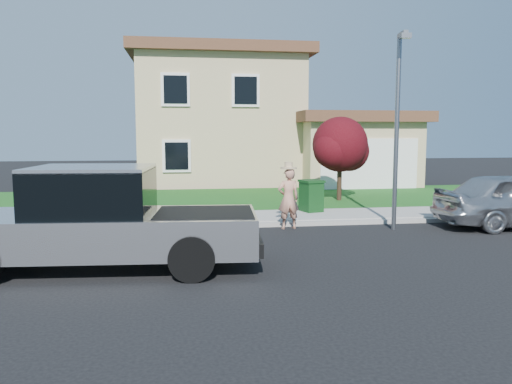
{
  "coord_description": "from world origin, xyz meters",
  "views": [
    {
      "loc": [
        -1.92,
        -10.77,
        2.6
      ],
      "look_at": [
        -0.17,
        1.13,
        1.2
      ],
      "focal_mm": 35.0,
      "sensor_mm": 36.0,
      "label": 1
    }
  ],
  "objects_px": {
    "ornamental_tree": "(341,147)",
    "woman": "(288,197)",
    "trash_bin": "(311,196)",
    "street_lamp": "(398,120)",
    "pickup_truck": "(101,222)"
  },
  "relations": [
    {
      "from": "pickup_truck",
      "to": "ornamental_tree",
      "type": "height_order",
      "value": "ornamental_tree"
    },
    {
      "from": "street_lamp",
      "to": "woman",
      "type": "bearing_deg",
      "value": 176.25
    },
    {
      "from": "ornamental_tree",
      "to": "trash_bin",
      "type": "relative_size",
      "value": 3.14
    },
    {
      "from": "ornamental_tree",
      "to": "trash_bin",
      "type": "xyz_separation_m",
      "value": [
        -1.87,
        -2.85,
        -1.46
      ]
    },
    {
      "from": "woman",
      "to": "street_lamp",
      "type": "bearing_deg",
      "value": 162.72
    },
    {
      "from": "woman",
      "to": "street_lamp",
      "type": "distance_m",
      "value": 3.57
    },
    {
      "from": "woman",
      "to": "trash_bin",
      "type": "bearing_deg",
      "value": -126.11
    },
    {
      "from": "woman",
      "to": "ornamental_tree",
      "type": "height_order",
      "value": "ornamental_tree"
    },
    {
      "from": "pickup_truck",
      "to": "street_lamp",
      "type": "relative_size",
      "value": 1.19
    },
    {
      "from": "pickup_truck",
      "to": "street_lamp",
      "type": "bearing_deg",
      "value": 26.29
    },
    {
      "from": "woman",
      "to": "ornamental_tree",
      "type": "xyz_separation_m",
      "value": [
        3.04,
        4.86,
        1.24
      ]
    },
    {
      "from": "woman",
      "to": "street_lamp",
      "type": "xyz_separation_m",
      "value": [
        2.83,
        -0.57,
        2.1
      ]
    },
    {
      "from": "ornamental_tree",
      "to": "woman",
      "type": "bearing_deg",
      "value": -122.04
    },
    {
      "from": "trash_bin",
      "to": "street_lamp",
      "type": "distance_m",
      "value": 3.84
    },
    {
      "from": "street_lamp",
      "to": "ornamental_tree",
      "type": "bearing_deg",
      "value": 95.47
    }
  ]
}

